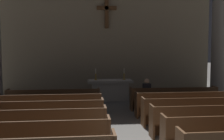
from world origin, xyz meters
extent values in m
cube|color=brown|center=(-2.47, 0.92, 0.70)|extent=(3.55, 0.05, 0.50)
cube|color=brown|center=(-0.67, 1.13, 0.47)|extent=(0.06, 0.50, 0.95)
cube|color=brown|center=(-2.47, 2.30, 0.42)|extent=(3.55, 0.40, 0.05)
cube|color=brown|center=(-2.47, 2.07, 0.70)|extent=(3.55, 0.05, 0.50)
cube|color=brown|center=(-2.47, 2.48, 0.20)|extent=(3.55, 0.04, 0.40)
cube|color=brown|center=(-0.67, 2.28, 0.47)|extent=(0.06, 0.50, 0.95)
cube|color=brown|center=(-2.47, 3.45, 0.42)|extent=(3.55, 0.40, 0.05)
cube|color=brown|center=(-2.47, 3.22, 0.70)|extent=(3.55, 0.05, 0.50)
cube|color=brown|center=(-2.47, 3.63, 0.20)|extent=(3.55, 0.04, 0.40)
cube|color=brown|center=(-0.67, 3.43, 0.47)|extent=(0.06, 0.50, 0.95)
cube|color=brown|center=(-2.47, 4.59, 0.42)|extent=(3.55, 0.40, 0.05)
cube|color=brown|center=(-2.47, 4.37, 0.70)|extent=(3.55, 0.05, 0.50)
cube|color=brown|center=(-2.47, 4.77, 0.20)|extent=(3.55, 0.04, 0.40)
cube|color=brown|center=(-0.67, 4.57, 0.47)|extent=(0.06, 0.50, 0.95)
cube|color=brown|center=(-2.47, 5.74, 0.42)|extent=(3.55, 0.40, 0.05)
cube|color=brown|center=(-2.47, 5.52, 0.70)|extent=(3.55, 0.05, 0.50)
cube|color=brown|center=(-2.47, 5.92, 0.20)|extent=(3.55, 0.04, 0.40)
cube|color=brown|center=(-0.67, 5.72, 0.47)|extent=(0.06, 0.50, 0.95)
cube|color=brown|center=(-4.28, 5.72, 0.47)|extent=(0.06, 0.50, 0.95)
cube|color=brown|center=(0.67, 1.13, 0.47)|extent=(0.06, 0.50, 0.95)
cube|color=brown|center=(2.47, 2.30, 0.42)|extent=(3.55, 0.40, 0.05)
cube|color=brown|center=(2.47, 2.07, 0.70)|extent=(3.55, 0.05, 0.50)
cube|color=brown|center=(2.47, 2.48, 0.20)|extent=(3.55, 0.04, 0.40)
cube|color=brown|center=(0.67, 2.28, 0.47)|extent=(0.06, 0.50, 0.95)
cube|color=brown|center=(2.47, 3.45, 0.42)|extent=(3.55, 0.40, 0.05)
cube|color=brown|center=(2.47, 3.22, 0.70)|extent=(3.55, 0.05, 0.50)
cube|color=brown|center=(2.47, 3.63, 0.20)|extent=(3.55, 0.04, 0.40)
cube|color=brown|center=(0.67, 3.43, 0.47)|extent=(0.06, 0.50, 0.95)
cube|color=brown|center=(2.47, 4.59, 0.42)|extent=(3.55, 0.40, 0.05)
cube|color=brown|center=(2.47, 4.37, 0.70)|extent=(3.55, 0.05, 0.50)
cube|color=brown|center=(2.47, 4.77, 0.20)|extent=(3.55, 0.04, 0.40)
cube|color=brown|center=(0.67, 4.57, 0.47)|extent=(0.06, 0.50, 0.95)
cube|color=brown|center=(2.47, 5.74, 0.42)|extent=(3.55, 0.40, 0.05)
cube|color=brown|center=(2.47, 5.52, 0.70)|extent=(3.55, 0.05, 0.50)
cube|color=brown|center=(2.47, 5.92, 0.20)|extent=(3.55, 0.04, 0.40)
cube|color=brown|center=(0.67, 5.72, 0.47)|extent=(0.06, 0.50, 0.95)
cube|color=brown|center=(4.28, 5.72, 0.47)|extent=(0.06, 0.50, 0.95)
cube|color=gray|center=(5.39, 7.61, 0.10)|extent=(1.03, 1.03, 0.20)
cylinder|color=gray|center=(5.39, 7.61, 3.56)|extent=(0.74, 0.74, 7.12)
cube|color=#A8A399|center=(0.00, 7.97, 0.44)|extent=(1.76, 0.72, 0.88)
cube|color=#A8A399|center=(0.00, 7.97, 0.94)|extent=(2.20, 0.90, 0.12)
cube|color=silver|center=(0.00, 7.97, 1.00)|extent=(2.09, 0.86, 0.01)
cylinder|color=#B79338|center=(-0.70, 7.97, 1.02)|extent=(0.16, 0.16, 0.02)
cylinder|color=#B79338|center=(-0.70, 7.97, 1.17)|extent=(0.07, 0.07, 0.31)
cylinder|color=silver|center=(-0.70, 7.97, 1.45)|extent=(0.04, 0.04, 0.26)
cylinder|color=#B79338|center=(0.70, 7.97, 1.02)|extent=(0.16, 0.16, 0.02)
cylinder|color=#B79338|center=(0.70, 7.97, 1.17)|extent=(0.07, 0.07, 0.31)
cylinder|color=silver|center=(0.70, 7.97, 1.45)|extent=(0.04, 0.04, 0.26)
cube|color=gray|center=(0.00, 10.15, 4.11)|extent=(11.96, 0.25, 8.23)
cube|color=brown|center=(0.00, 9.92, 4.53)|extent=(0.20, 0.20, 1.71)
cube|color=brown|center=(0.00, 9.92, 4.78)|extent=(1.09, 0.20, 0.20)
cube|color=#26262B|center=(1.31, 5.92, 0.23)|extent=(0.24, 0.14, 0.45)
cube|color=#26262B|center=(1.31, 5.79, 0.51)|extent=(0.28, 0.36, 0.12)
cube|color=black|center=(1.31, 5.66, 0.84)|extent=(0.32, 0.20, 0.54)
sphere|color=beige|center=(1.31, 5.66, 1.22)|extent=(0.20, 0.20, 0.20)
camera|label=1|loc=(-1.22, -5.06, 2.57)|focal=42.92mm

